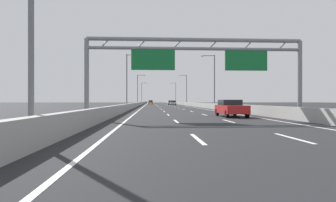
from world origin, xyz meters
TOP-DOWN VIEW (x-y plane):
  - ground_plane at (0.00, 100.00)m, footprint 260.00×260.00m
  - lane_dash_left_1 at (-1.80, 12.50)m, footprint 0.16×3.00m
  - lane_dash_left_2 at (-1.80, 21.50)m, footprint 0.16×3.00m
  - lane_dash_left_3 at (-1.80, 30.50)m, footprint 0.16×3.00m
  - lane_dash_left_4 at (-1.80, 39.50)m, footprint 0.16×3.00m
  - lane_dash_left_5 at (-1.80, 48.50)m, footprint 0.16×3.00m
  - lane_dash_left_6 at (-1.80, 57.50)m, footprint 0.16×3.00m
  - lane_dash_left_7 at (-1.80, 66.50)m, footprint 0.16×3.00m
  - lane_dash_left_8 at (-1.80, 75.50)m, footprint 0.16×3.00m
  - lane_dash_left_9 at (-1.80, 84.50)m, footprint 0.16×3.00m
  - lane_dash_left_10 at (-1.80, 93.50)m, footprint 0.16×3.00m
  - lane_dash_left_11 at (-1.80, 102.50)m, footprint 0.16×3.00m
  - lane_dash_left_12 at (-1.80, 111.50)m, footprint 0.16×3.00m
  - lane_dash_left_13 at (-1.80, 120.50)m, footprint 0.16×3.00m
  - lane_dash_left_14 at (-1.80, 129.50)m, footprint 0.16×3.00m
  - lane_dash_left_15 at (-1.80, 138.50)m, footprint 0.16×3.00m
  - lane_dash_left_16 at (-1.80, 147.50)m, footprint 0.16×3.00m
  - lane_dash_left_17 at (-1.80, 156.50)m, footprint 0.16×3.00m
  - lane_dash_right_1 at (1.80, 12.50)m, footprint 0.16×3.00m
  - lane_dash_right_2 at (1.80, 21.50)m, footprint 0.16×3.00m
  - lane_dash_right_3 at (1.80, 30.50)m, footprint 0.16×3.00m
  - lane_dash_right_4 at (1.80, 39.50)m, footprint 0.16×3.00m
  - lane_dash_right_5 at (1.80, 48.50)m, footprint 0.16×3.00m
  - lane_dash_right_6 at (1.80, 57.50)m, footprint 0.16×3.00m
  - lane_dash_right_7 at (1.80, 66.50)m, footprint 0.16×3.00m
  - lane_dash_right_8 at (1.80, 75.50)m, footprint 0.16×3.00m
  - lane_dash_right_9 at (1.80, 84.50)m, footprint 0.16×3.00m
  - lane_dash_right_10 at (1.80, 93.50)m, footprint 0.16×3.00m
  - lane_dash_right_11 at (1.80, 102.50)m, footprint 0.16×3.00m
  - lane_dash_right_12 at (1.80, 111.50)m, footprint 0.16×3.00m
  - lane_dash_right_13 at (1.80, 120.50)m, footprint 0.16×3.00m
  - lane_dash_right_14 at (1.80, 129.50)m, footprint 0.16×3.00m
  - lane_dash_right_15 at (1.80, 138.50)m, footprint 0.16×3.00m
  - lane_dash_right_16 at (1.80, 147.50)m, footprint 0.16×3.00m
  - lane_dash_right_17 at (1.80, 156.50)m, footprint 0.16×3.00m
  - edge_line_left at (-5.25, 88.00)m, footprint 0.16×176.00m
  - edge_line_right at (5.25, 88.00)m, footprint 0.16×176.00m
  - barrier_left at (-6.90, 110.00)m, footprint 0.45×220.00m
  - barrier_right at (6.90, 110.00)m, footprint 0.45×220.00m
  - sign_gantry at (0.08, 24.57)m, footprint 17.26×0.36m
  - streetlamp_left_mid at (-7.47, 52.50)m, footprint 2.58×0.28m
  - streetlamp_right_mid at (7.47, 52.50)m, footprint 2.58×0.28m
  - streetlamp_left_far at (-7.47, 92.61)m, footprint 2.58×0.28m
  - streetlamp_right_far at (7.47, 92.61)m, footprint 2.58×0.28m
  - streetlamp_left_distant at (-7.47, 132.72)m, footprint 2.58×0.28m
  - streetlamp_right_distant at (7.47, 132.72)m, footprint 2.58×0.28m
  - orange_car at (-3.65, 118.10)m, footprint 1.81×4.59m
  - green_car at (3.38, 101.67)m, footprint 1.89×4.43m
  - red_car at (3.48, 26.94)m, footprint 1.89×4.56m
  - silver_car at (3.49, 93.32)m, footprint 1.78×4.18m

SIDE VIEW (x-z plane):
  - ground_plane at x=0.00m, z-range 0.00..0.00m
  - lane_dash_left_1 at x=-1.80m, z-range 0.00..0.01m
  - lane_dash_left_2 at x=-1.80m, z-range 0.00..0.01m
  - lane_dash_left_3 at x=-1.80m, z-range 0.00..0.01m
  - lane_dash_left_4 at x=-1.80m, z-range 0.00..0.01m
  - lane_dash_left_5 at x=-1.80m, z-range 0.00..0.01m
  - lane_dash_left_6 at x=-1.80m, z-range 0.00..0.01m
  - lane_dash_left_7 at x=-1.80m, z-range 0.00..0.01m
  - lane_dash_left_8 at x=-1.80m, z-range 0.00..0.01m
  - lane_dash_left_9 at x=-1.80m, z-range 0.00..0.01m
  - lane_dash_left_10 at x=-1.80m, z-range 0.00..0.01m
  - lane_dash_left_11 at x=-1.80m, z-range 0.00..0.01m
  - lane_dash_left_12 at x=-1.80m, z-range 0.00..0.01m
  - lane_dash_left_13 at x=-1.80m, z-range 0.00..0.01m
  - lane_dash_left_14 at x=-1.80m, z-range 0.00..0.01m
  - lane_dash_left_15 at x=-1.80m, z-range 0.00..0.01m
  - lane_dash_left_16 at x=-1.80m, z-range 0.00..0.01m
  - lane_dash_left_17 at x=-1.80m, z-range 0.00..0.01m
  - lane_dash_right_1 at x=1.80m, z-range 0.00..0.01m
  - lane_dash_right_2 at x=1.80m, z-range 0.00..0.01m
  - lane_dash_right_3 at x=1.80m, z-range 0.00..0.01m
  - lane_dash_right_4 at x=1.80m, z-range 0.00..0.01m
  - lane_dash_right_5 at x=1.80m, z-range 0.00..0.01m
  - lane_dash_right_6 at x=1.80m, z-range 0.00..0.01m
  - lane_dash_right_7 at x=1.80m, z-range 0.00..0.01m
  - lane_dash_right_8 at x=1.80m, z-range 0.00..0.01m
  - lane_dash_right_9 at x=1.80m, z-range 0.00..0.01m
  - lane_dash_right_10 at x=1.80m, z-range 0.00..0.01m
  - lane_dash_right_11 at x=1.80m, z-range 0.00..0.01m
  - lane_dash_right_12 at x=1.80m, z-range 0.00..0.01m
  - lane_dash_right_13 at x=1.80m, z-range 0.00..0.01m
  - lane_dash_right_14 at x=1.80m, z-range 0.00..0.01m
  - lane_dash_right_15 at x=1.80m, z-range 0.00..0.01m
  - lane_dash_right_16 at x=1.80m, z-range 0.00..0.01m
  - lane_dash_right_17 at x=1.80m, z-range 0.00..0.01m
  - edge_line_left at x=-5.25m, z-range 0.00..0.01m
  - edge_line_right at x=5.25m, z-range 0.00..0.01m
  - barrier_left at x=-6.90m, z-range 0.00..0.95m
  - barrier_right at x=6.90m, z-range 0.00..0.95m
  - silver_car at x=3.49m, z-range 0.01..1.44m
  - green_car at x=3.38m, z-range 0.03..1.50m
  - orange_car at x=-3.65m, z-range 0.01..1.53m
  - red_car at x=3.48m, z-range 0.03..1.52m
  - sign_gantry at x=0.08m, z-range 1.67..8.03m
  - streetlamp_left_mid at x=-7.47m, z-range 0.65..10.15m
  - streetlamp_right_mid at x=7.47m, z-range 0.65..10.15m
  - streetlamp_left_far at x=-7.47m, z-range 0.65..10.15m
  - streetlamp_right_far at x=7.47m, z-range 0.65..10.15m
  - streetlamp_left_distant at x=-7.47m, z-range 0.65..10.15m
  - streetlamp_right_distant at x=7.47m, z-range 0.65..10.15m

